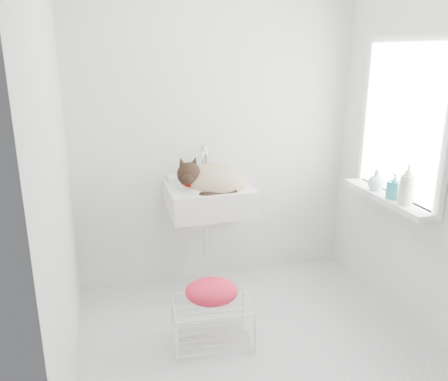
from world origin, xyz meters
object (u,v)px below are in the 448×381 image
object	(u,v)px
bottle_c	(375,190)
wire_rack	(212,322)
bottle_a	(404,204)
sink	(209,186)
cat	(211,181)
bottle_b	(393,199)

from	to	relation	value
bottle_c	wire_rack	bearing A→B (deg)	-168.72
bottle_a	sink	bearing A→B (deg)	146.27
cat	bottle_c	distance (m)	1.18
wire_rack	bottle_c	world-z (taller)	bottle_c
cat	bottle_c	bearing A→B (deg)	-8.92
sink	bottle_a	xyz separation A→B (m)	(1.12, -0.75, 0.00)
sink	bottle_b	distance (m)	1.28
sink	bottle_b	xyz separation A→B (m)	(1.12, -0.62, 0.00)
cat	bottle_b	distance (m)	1.26
bottle_b	bottle_c	world-z (taller)	bottle_b
bottle_a	bottle_c	xyz separation A→B (m)	(0.00, 0.33, 0.00)
cat	bottle_c	world-z (taller)	cat
wire_rack	bottle_c	distance (m)	1.47
sink	bottle_c	size ratio (longest dim) A/B	4.02
bottle_a	bottle_c	bearing A→B (deg)	90.00
sink	wire_rack	world-z (taller)	sink
bottle_a	bottle_b	xyz separation A→B (m)	(0.00, 0.12, 0.00)
bottle_a	bottle_c	world-z (taller)	bottle_a
sink	bottle_b	world-z (taller)	sink
wire_rack	bottle_b	world-z (taller)	bottle_b
sink	bottle_c	distance (m)	1.20
bottle_a	bottle_b	bearing A→B (deg)	90.00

